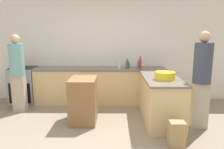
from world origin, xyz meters
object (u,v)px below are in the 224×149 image
(paper_bag, at_px, (177,134))
(island_table, at_px, (83,100))
(person_at_peninsula, at_px, (202,77))
(dish_soap_bottle, at_px, (128,65))
(vinegar_bottle_clear, at_px, (119,65))
(hot_sauce_bottle, at_px, (140,64))
(mixing_bowl, at_px, (165,76))
(range_oven, at_px, (24,85))
(olive_oil_bottle, at_px, (127,65))
(person_by_range, at_px, (17,70))
(water_bottle_blue, at_px, (139,65))

(paper_bag, bearing_deg, island_table, 148.34)
(island_table, height_order, person_at_peninsula, person_at_peninsula)
(dish_soap_bottle, relative_size, vinegar_bottle_clear, 0.87)
(hot_sauce_bottle, bearing_deg, mixing_bowl, -75.34)
(range_oven, bearing_deg, island_table, -35.99)
(hot_sauce_bottle, distance_m, vinegar_bottle_clear, 0.52)
(range_oven, height_order, paper_bag, range_oven)
(mixing_bowl, relative_size, olive_oil_bottle, 1.57)
(person_by_range, bearing_deg, olive_oil_bottle, 11.60)
(mixing_bowl, bearing_deg, vinegar_bottle_clear, 124.16)
(olive_oil_bottle, distance_m, person_by_range, 2.52)
(olive_oil_bottle, xyz_separation_m, vinegar_bottle_clear, (-0.20, 0.02, -0.01))
(hot_sauce_bottle, xyz_separation_m, dish_soap_bottle, (-0.29, 0.12, -0.05))
(water_bottle_blue, xyz_separation_m, vinegar_bottle_clear, (-0.50, -0.15, 0.00))
(mixing_bowl, distance_m, water_bottle_blue, 1.43)
(range_oven, bearing_deg, person_at_peninsula, -21.09)
(range_oven, xyz_separation_m, dish_soap_bottle, (2.65, 0.01, 0.52))
(hot_sauce_bottle, relative_size, vinegar_bottle_clear, 1.44)
(hot_sauce_bottle, relative_size, person_by_range, 0.18)
(hot_sauce_bottle, distance_m, paper_bag, 2.27)
(range_oven, xyz_separation_m, island_table, (1.69, -1.23, -0.01))
(olive_oil_bottle, bearing_deg, range_oven, 177.00)
(person_at_peninsula, bearing_deg, vinegar_bottle_clear, 136.82)
(dish_soap_bottle, bearing_deg, range_oven, -179.84)
(person_by_range, relative_size, person_at_peninsula, 0.97)
(range_oven, xyz_separation_m, person_by_range, (0.15, -0.64, 0.50))
(hot_sauce_bottle, bearing_deg, water_bottle_blue, 97.32)
(island_table, relative_size, vinegar_bottle_clear, 4.14)
(hot_sauce_bottle, height_order, person_at_peninsula, person_at_peninsula)
(range_oven, height_order, water_bottle_blue, water_bottle_blue)
(mixing_bowl, distance_m, person_at_peninsula, 0.65)
(mixing_bowl, height_order, person_by_range, person_by_range)
(vinegar_bottle_clear, bearing_deg, person_by_range, -166.99)
(island_table, relative_size, paper_bag, 2.15)
(hot_sauce_bottle, bearing_deg, dish_soap_bottle, 157.06)
(person_at_peninsula, bearing_deg, mixing_bowl, 167.10)
(mixing_bowl, relative_size, paper_bag, 0.91)
(island_table, relative_size, person_at_peninsula, 0.49)
(island_table, xyz_separation_m, dish_soap_bottle, (0.96, 1.23, 0.53))
(dish_soap_bottle, bearing_deg, person_at_peninsula, -50.48)
(person_at_peninsula, bearing_deg, water_bottle_blue, 122.54)
(olive_oil_bottle, height_order, dish_soap_bottle, olive_oil_bottle)
(range_oven, xyz_separation_m, vinegar_bottle_clear, (2.42, -0.12, 0.53))
(paper_bag, bearing_deg, hot_sauce_bottle, 99.41)
(olive_oil_bottle, relative_size, vinegar_bottle_clear, 1.12)
(vinegar_bottle_clear, bearing_deg, hot_sauce_bottle, 0.63)
(water_bottle_blue, xyz_separation_m, person_by_range, (-2.77, -0.67, -0.03))
(dish_soap_bottle, height_order, vinegar_bottle_clear, vinegar_bottle_clear)
(range_oven, relative_size, hot_sauce_bottle, 2.94)
(vinegar_bottle_clear, bearing_deg, range_oven, 177.18)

